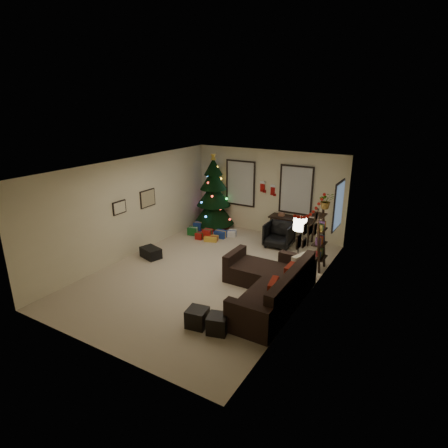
% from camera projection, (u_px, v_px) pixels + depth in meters
% --- Properties ---
extents(floor, '(7.00, 7.00, 0.00)m').
position_uv_depth(floor, '(209.00, 273.00, 9.34)').
color(floor, '#BFAD90').
rests_on(floor, ground).
extents(ceiling, '(7.00, 7.00, 0.00)m').
position_uv_depth(ceiling, '(207.00, 166.00, 8.48)').
color(ceiling, white).
rests_on(ceiling, floor).
extents(wall_back, '(5.00, 0.00, 5.00)m').
position_uv_depth(wall_back, '(267.00, 192.00, 11.77)').
color(wall_back, beige).
rests_on(wall_back, floor).
extents(wall_front, '(5.00, 0.00, 5.00)m').
position_uv_depth(wall_front, '(92.00, 280.00, 6.05)').
color(wall_front, beige).
rests_on(wall_front, floor).
extents(wall_left, '(0.00, 7.00, 7.00)m').
position_uv_depth(wall_left, '(131.00, 208.00, 10.11)').
color(wall_left, beige).
rests_on(wall_left, floor).
extents(wall_right, '(0.00, 7.00, 7.00)m').
position_uv_depth(wall_right, '(309.00, 241.00, 7.71)').
color(wall_right, beige).
rests_on(wall_right, floor).
extents(window_back_left, '(1.05, 0.06, 1.50)m').
position_uv_depth(window_back_left, '(241.00, 183.00, 12.14)').
color(window_back_left, '#728CB2').
rests_on(window_back_left, wall_back).
extents(window_back_right, '(1.05, 0.06, 1.50)m').
position_uv_depth(window_back_right, '(296.00, 190.00, 11.23)').
color(window_back_right, '#728CB2').
rests_on(window_back_right, wall_back).
extents(window_right_wall, '(0.06, 0.90, 1.30)m').
position_uv_depth(window_right_wall, '(339.00, 206.00, 9.76)').
color(window_right_wall, '#728CB2').
rests_on(window_right_wall, wall_right).
extents(christmas_tree, '(1.38, 1.38, 2.56)m').
position_uv_depth(christmas_tree, '(214.00, 196.00, 12.44)').
color(christmas_tree, black).
rests_on(christmas_tree, floor).
extents(presents, '(1.50, 1.01, 0.30)m').
position_uv_depth(presents, '(209.00, 233.00, 11.80)').
color(presents, maroon).
rests_on(presents, floor).
extents(sofa, '(1.94, 2.82, 0.88)m').
position_uv_depth(sofa, '(270.00, 286.00, 8.07)').
color(sofa, black).
rests_on(sofa, floor).
extents(pillow_red_a, '(0.20, 0.48, 0.46)m').
position_uv_depth(pillow_red_a, '(273.00, 291.00, 7.15)').
color(pillow_red_a, maroon).
rests_on(pillow_red_a, sofa).
extents(pillow_red_b, '(0.11, 0.41, 0.41)m').
position_uv_depth(pillow_red_b, '(289.00, 274.00, 7.87)').
color(pillow_red_b, maroon).
rests_on(pillow_red_b, sofa).
extents(pillow_cream, '(0.26, 0.45, 0.43)m').
position_uv_depth(pillow_cream, '(299.00, 264.00, 8.37)').
color(pillow_cream, beige).
rests_on(pillow_cream, sofa).
extents(ottoman_near, '(0.44, 0.44, 0.36)m').
position_uv_depth(ottoman_near, '(197.00, 318.00, 7.11)').
color(ottoman_near, black).
rests_on(ottoman_near, floor).
extents(ottoman_far, '(0.46, 0.46, 0.35)m').
position_uv_depth(ottoman_far, '(218.00, 324.00, 6.92)').
color(ottoman_far, black).
rests_on(ottoman_far, floor).
extents(desk, '(1.38, 0.49, 0.74)m').
position_uv_depth(desk, '(292.00, 220.00, 11.30)').
color(desk, black).
rests_on(desk, floor).
extents(desk_chair, '(0.75, 0.71, 0.73)m').
position_uv_depth(desk_chair, '(279.00, 235.00, 10.93)').
color(desk_chair, black).
rests_on(desk_chair, floor).
extents(bookshelf, '(0.30, 0.49, 1.67)m').
position_uv_depth(bookshelf, '(320.00, 240.00, 9.32)').
color(bookshelf, black).
rests_on(bookshelf, floor).
extents(potted_plant, '(0.62, 0.60, 0.54)m').
position_uv_depth(potted_plant, '(326.00, 198.00, 9.17)').
color(potted_plant, '#4C4C4C').
rests_on(potted_plant, bookshelf).
extents(floor_lamp, '(0.32, 0.32, 1.49)m').
position_uv_depth(floor_lamp, '(300.00, 228.00, 8.84)').
color(floor_lamp, black).
rests_on(floor_lamp, floor).
extents(art_map, '(0.04, 0.60, 0.50)m').
position_uv_depth(art_map, '(148.00, 198.00, 10.61)').
color(art_map, black).
rests_on(art_map, wall_left).
extents(art_abstract, '(0.04, 0.45, 0.35)m').
position_uv_depth(art_abstract, '(119.00, 207.00, 9.71)').
color(art_abstract, black).
rests_on(art_abstract, wall_left).
extents(gallery, '(0.03, 1.25, 0.54)m').
position_uv_depth(gallery, '(308.00, 232.00, 7.59)').
color(gallery, black).
rests_on(gallery, wall_right).
extents(garland, '(0.08, 1.90, 0.30)m').
position_uv_depth(garland, '(311.00, 209.00, 7.62)').
color(garland, '#A5140C').
rests_on(garland, wall_right).
extents(stocking_left, '(0.20, 0.05, 0.36)m').
position_uv_depth(stocking_left, '(263.00, 186.00, 11.73)').
color(stocking_left, '#990F0C').
rests_on(stocking_left, wall_back).
extents(stocking_right, '(0.20, 0.05, 0.36)m').
position_uv_depth(stocking_right, '(273.00, 190.00, 11.65)').
color(stocking_right, '#990F0C').
rests_on(stocking_right, wall_back).
extents(storage_bin, '(0.65, 0.52, 0.28)m').
position_uv_depth(storage_bin, '(151.00, 253.00, 10.22)').
color(storage_bin, black).
rests_on(storage_bin, floor).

